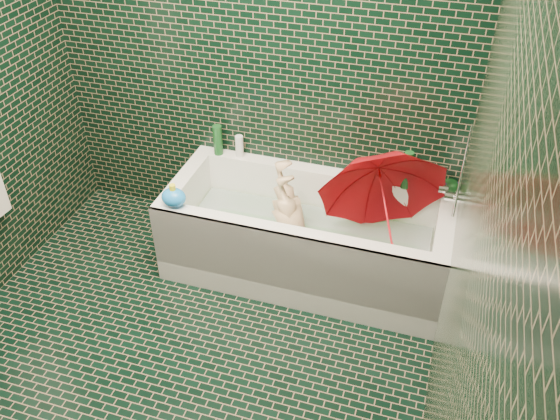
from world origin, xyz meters
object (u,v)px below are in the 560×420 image
(bathtub, at_px, (306,244))
(umbrella, at_px, (386,210))
(rubber_duck, at_px, (417,181))
(bath_toy, at_px, (174,197))
(child, at_px, (295,231))

(bathtub, relative_size, umbrella, 2.37)
(umbrella, xyz_separation_m, rubber_duck, (0.13, 0.35, -0.00))
(umbrella, bearing_deg, bathtub, 162.79)
(bath_toy, bearing_deg, umbrella, -5.71)
(umbrella, distance_m, rubber_duck, 0.37)
(rubber_duck, xyz_separation_m, bath_toy, (-1.31, -0.62, 0.02))
(rubber_duck, bearing_deg, bath_toy, -155.31)
(rubber_duck, bearing_deg, umbrella, -111.47)
(bathtub, xyz_separation_m, bath_toy, (-0.72, -0.29, 0.40))
(bathtub, relative_size, child, 1.90)
(child, bearing_deg, bathtub, 89.88)
(child, relative_size, bath_toy, 5.10)
(umbrella, bearing_deg, rubber_duck, 54.00)
(umbrella, xyz_separation_m, bath_toy, (-1.18, -0.27, 0.02))
(bathtub, bearing_deg, bath_toy, -157.99)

